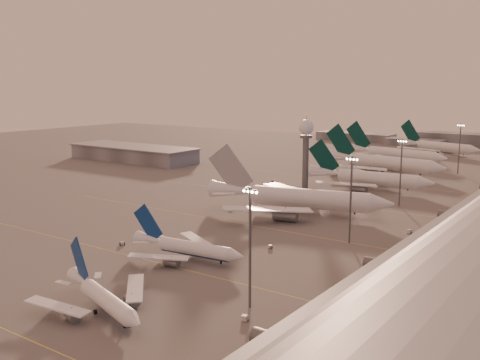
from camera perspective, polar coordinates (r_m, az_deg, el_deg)
The scene contains 23 objects.
ground at distance 155.78m, azimuth -17.08°, elevation -7.46°, with size 700.00×700.00×0.00m, color #605D5D.
taxiway_markings at distance 176.67m, azimuth 3.74°, elevation -4.97°, with size 180.00×185.25×0.02m.
hangar at distance 334.01m, azimuth -10.80°, elevation 2.72°, with size 82.00×27.00×8.50m.
radar_tower at distance 239.93m, azimuth 6.72°, elevation 4.03°, with size 6.40×6.40×31.10m.
mast_a at distance 113.02m, azimuth 1.02°, elevation -6.35°, with size 3.60×0.56×25.00m.
mast_b at distance 161.37m, azimuth 11.19°, elevation -1.57°, with size 3.60×0.56×25.00m.
mast_c at distance 213.65m, azimuth 16.02°, elevation 1.03°, with size 3.60×0.56×25.00m.
mast_d at distance 299.96m, azimuth 21.40°, elevation 3.21°, with size 3.60×0.56×25.00m.
distant_horizon at distance 432.86m, azimuth 19.54°, elevation 3.89°, with size 165.00×37.50×9.00m.
narrowbody_near at distance 117.05m, azimuth -13.74°, elevation -11.84°, with size 31.63×24.83×12.79m.
narrowbody_mid at distance 146.46m, azimuth -5.36°, elevation -7.07°, with size 34.10×27.11×13.33m.
widebody_white at distance 196.87m, azimuth 5.93°, elevation -2.23°, with size 65.52×51.89×23.47m.
greentail_a at distance 246.31m, azimuth 13.00°, elevation -0.08°, with size 56.09×45.21×20.36m.
greentail_b at distance 288.57m, azimuth 14.34°, elevation 1.44°, with size 65.69×52.80×23.89m.
greentail_c at distance 327.13m, azimuth 15.41°, elevation 2.33°, with size 62.61×50.21×22.85m.
greentail_d at distance 376.39m, azimuth 19.54°, elevation 3.02°, with size 55.84×44.43×20.90m.
gsv_catering_a at distance 110.52m, azimuth 0.59°, elevation -13.09°, with size 5.78×3.54×4.41m.
gsv_tug_mid at distance 162.45m, azimuth -11.88°, elevation -6.34°, with size 3.79×3.55×0.93m.
gsv_truck_b at distance 155.75m, azimuth 3.18°, elevation -6.65°, with size 5.14×3.47×1.95m.
gsv_truck_c at distance 202.44m, azimuth -0.76°, elevation -2.65°, with size 6.43×4.80×2.47m.
gsv_catering_b at distance 177.92m, azimuth 16.92°, elevation -4.51°, with size 6.15×4.13×4.64m.
gsv_tug_far at distance 218.28m, azimuth 4.09°, elevation -1.96°, with size 3.00×3.69×0.91m.
gsv_truck_d at distance 258.13m, azimuth 3.40°, elevation 0.02°, with size 2.77×4.92×1.88m.
Camera 1 is at (118.95, -89.71, 45.52)m, focal length 42.00 mm.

